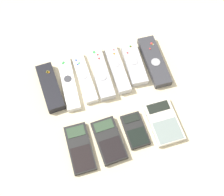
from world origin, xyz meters
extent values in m
plane|color=beige|center=(0.00, 0.00, 0.00)|extent=(3.00, 3.00, 0.00)
cube|color=black|center=(-0.19, 0.13, 0.01)|extent=(0.07, 0.18, 0.03)
cylinder|color=yellow|center=(-0.18, 0.18, 0.03)|extent=(0.01, 0.01, 0.00)
cylinder|color=orange|center=(-0.18, 0.18, 0.03)|extent=(0.01, 0.01, 0.00)
cylinder|color=yellow|center=(-0.18, 0.18, 0.03)|extent=(0.01, 0.01, 0.00)
cube|color=white|center=(-0.12, 0.13, 0.01)|extent=(0.05, 0.21, 0.02)
cylinder|color=#38383D|center=(-0.12, 0.14, 0.02)|extent=(0.03, 0.03, 0.00)
cylinder|color=green|center=(-0.12, 0.21, 0.02)|extent=(0.01, 0.01, 0.00)
cylinder|color=green|center=(-0.13, 0.20, 0.02)|extent=(0.01, 0.01, 0.00)
cube|color=white|center=(-0.07, 0.13, 0.01)|extent=(0.05, 0.20, 0.02)
cylinder|color=#99999E|center=(-0.07, 0.13, 0.02)|extent=(0.02, 0.02, 0.00)
cylinder|color=green|center=(-0.07, 0.19, 0.02)|extent=(0.01, 0.01, 0.00)
cylinder|color=blue|center=(-0.08, 0.19, 0.02)|extent=(0.01, 0.01, 0.00)
cylinder|color=blue|center=(-0.08, 0.20, 0.02)|extent=(0.01, 0.01, 0.00)
cube|color=#B7B7BC|center=(-0.01, 0.13, 0.01)|extent=(0.06, 0.21, 0.03)
cylinder|color=#99999E|center=(-0.01, 0.11, 0.03)|extent=(0.03, 0.03, 0.00)
cylinder|color=red|center=(0.00, 0.18, 0.03)|extent=(0.01, 0.01, 0.00)
cylinder|color=green|center=(-0.01, 0.21, 0.03)|extent=(0.01, 0.01, 0.00)
cylinder|color=red|center=(0.00, 0.20, 0.03)|extent=(0.01, 0.01, 0.00)
cube|color=silver|center=(0.05, 0.14, 0.01)|extent=(0.05, 0.20, 0.02)
cylinder|color=#99999E|center=(0.05, 0.14, 0.02)|extent=(0.02, 0.02, 0.00)
cylinder|color=orange|center=(0.06, 0.19, 0.03)|extent=(0.01, 0.01, 0.00)
cylinder|color=red|center=(0.06, 0.20, 0.03)|extent=(0.01, 0.01, 0.00)
cylinder|color=silver|center=(0.05, 0.19, 0.03)|extent=(0.01, 0.01, 0.00)
cube|color=#B7B7BC|center=(0.11, 0.13, 0.01)|extent=(0.07, 0.17, 0.02)
cylinder|color=#99999E|center=(0.11, 0.14, 0.02)|extent=(0.03, 0.03, 0.00)
cylinder|color=red|center=(0.10, 0.18, 0.02)|extent=(0.01, 0.01, 0.00)
cylinder|color=green|center=(0.12, 0.20, 0.02)|extent=(0.01, 0.01, 0.00)
cylinder|color=orange|center=(0.12, 0.20, 0.02)|extent=(0.01, 0.01, 0.00)
cube|color=#333338|center=(0.18, 0.13, 0.01)|extent=(0.07, 0.21, 0.02)
cylinder|color=#99999E|center=(0.18, 0.11, 0.03)|extent=(0.03, 0.03, 0.00)
cylinder|color=silver|center=(0.20, 0.19, 0.03)|extent=(0.01, 0.01, 0.00)
cylinder|color=red|center=(0.19, 0.17, 0.03)|extent=(0.01, 0.01, 0.00)
cylinder|color=red|center=(0.20, 0.19, 0.03)|extent=(0.01, 0.01, 0.00)
cylinder|color=yellow|center=(0.20, 0.19, 0.03)|extent=(0.01, 0.01, 0.00)
cube|color=black|center=(-0.14, -0.11, 0.01)|extent=(0.07, 0.16, 0.01)
cube|color=#2D422D|center=(-0.14, -0.05, 0.01)|extent=(0.06, 0.04, 0.00)
cube|color=black|center=(-0.14, -0.14, 0.01)|extent=(0.06, 0.08, 0.00)
cube|color=black|center=(-0.05, -0.11, 0.01)|extent=(0.08, 0.15, 0.02)
cube|color=#2D422D|center=(-0.05, -0.06, 0.02)|extent=(0.06, 0.03, 0.00)
cube|color=black|center=(-0.05, -0.14, 0.02)|extent=(0.07, 0.07, 0.00)
cube|color=black|center=(0.04, -0.10, 0.01)|extent=(0.06, 0.12, 0.01)
cube|color=black|center=(0.04, -0.06, 0.01)|extent=(0.05, 0.03, 0.00)
cube|color=black|center=(0.04, -0.13, 0.01)|extent=(0.06, 0.06, 0.00)
cube|color=beige|center=(0.13, -0.10, 0.01)|extent=(0.09, 0.15, 0.02)
cube|color=black|center=(0.13, -0.05, 0.02)|extent=(0.07, 0.03, 0.00)
cube|color=gray|center=(0.13, -0.13, 0.02)|extent=(0.08, 0.07, 0.00)
camera|label=1|loc=(-0.14, -0.43, 0.92)|focal=50.00mm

